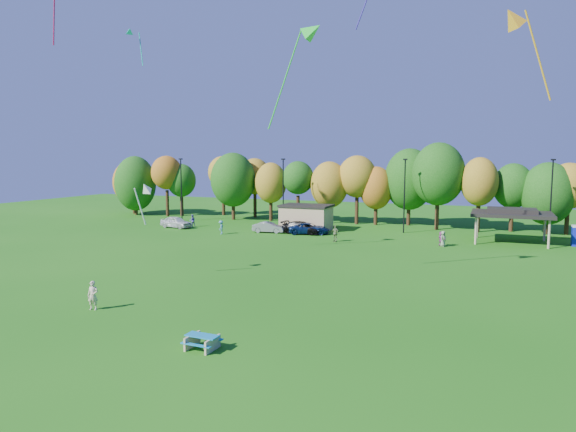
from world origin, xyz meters
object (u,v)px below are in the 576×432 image
at_px(kite_flyer, 93,295).
at_px(picnic_table, 202,341).
at_px(car_d, 302,228).
at_px(car_c, 309,229).
at_px(car_a, 176,222).
at_px(car_b, 269,227).

bearing_deg(kite_flyer, picnic_table, -33.98).
bearing_deg(car_d, car_c, -84.78).
distance_m(picnic_table, car_a, 44.22).
distance_m(picnic_table, car_b, 38.67).
distance_m(car_c, car_d, 0.90).
relative_size(picnic_table, car_a, 0.37).
distance_m(picnic_table, kite_flyer, 10.09).
xyz_separation_m(kite_flyer, car_d, (1.01, 34.08, -0.15)).
bearing_deg(car_d, car_a, 98.52).
relative_size(kite_flyer, car_a, 0.40).
bearing_deg(car_b, car_d, -89.91).
bearing_deg(car_c, picnic_table, 175.34).
xyz_separation_m(kite_flyer, car_b, (-3.14, 33.40, -0.24)).
distance_m(kite_flyer, car_a, 36.59).
xyz_separation_m(picnic_table, car_d, (-8.58, 37.18, 0.33)).
xyz_separation_m(picnic_table, car_b, (-12.73, 36.51, 0.25)).
height_order(car_b, car_d, car_d).
bearing_deg(car_a, car_b, -77.70).
bearing_deg(car_b, car_c, -91.36).
bearing_deg(picnic_table, car_a, 127.79).
height_order(car_a, car_d, car_a).
distance_m(car_a, car_d, 17.30).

